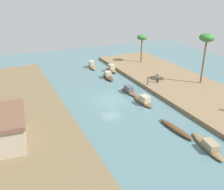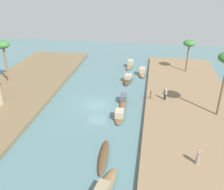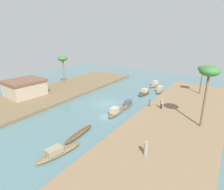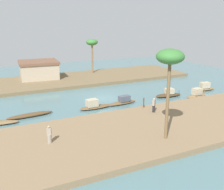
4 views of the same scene
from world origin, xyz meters
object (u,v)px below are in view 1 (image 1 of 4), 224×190
person_by_mooring (158,78)px  mooring_post (148,81)px  sampan_midstream (176,129)px  sampan_with_red_awning (108,76)px  sampan_open_hull (112,69)px  sampan_upstream_small (92,66)px  sampan_downstream_large (129,91)px  palm_tree_left_far (142,38)px  sampan_near_left_bank (208,145)px  palm_tree_left_near (207,39)px  sampan_with_tall_canopy (144,101)px

person_by_mooring → mooring_post: 1.94m
sampan_midstream → mooring_post: (12.55, -4.10, 0.90)m
sampan_with_red_awning → sampan_open_hull: sampan_open_hull is taller
sampan_midstream → sampan_upstream_small: sampan_upstream_small is taller
sampan_downstream_large → palm_tree_left_far: bearing=-41.8°
sampan_upstream_small → person_by_mooring: size_ratio=2.45×
sampan_near_left_bank → palm_tree_left_far: size_ratio=0.96×
sampan_open_hull → palm_tree_left_near: 17.64m
palm_tree_left_near → palm_tree_left_far: bearing=9.1°
sampan_upstream_small → mooring_post: bearing=-154.8°
sampan_upstream_small → palm_tree_left_near: size_ratio=0.51×
sampan_with_red_awning → palm_tree_left_near: (-9.57, -12.04, 7.09)m
sampan_with_red_awning → palm_tree_left_far: bearing=-55.5°
sampan_midstream → sampan_downstream_large: size_ratio=1.22×
sampan_upstream_small → sampan_with_tall_canopy: sampan_upstream_small is taller
sampan_midstream → sampan_with_red_awning: bearing=-5.2°
sampan_midstream → sampan_near_left_bank: (-4.08, -0.79, 0.12)m
sampan_upstream_small → palm_tree_left_near: bearing=-135.1°
palm_tree_left_near → sampan_midstream: bearing=128.1°
sampan_downstream_large → person_by_mooring: bearing=-85.3°
sampan_downstream_large → person_by_mooring: (0.95, -5.60, 0.93)m
sampan_open_hull → person_by_mooring: bearing=-162.6°
palm_tree_left_near → palm_tree_left_far: (14.71, 2.36, -2.18)m
sampan_with_tall_canopy → palm_tree_left_far: bearing=-31.1°
sampan_midstream → sampan_upstream_small: 26.18m
mooring_post → palm_tree_left_far: 13.81m
sampan_open_hull → sampan_near_left_bank: sampan_open_hull is taller
sampan_near_left_bank → person_by_mooring: bearing=-6.4°
palm_tree_left_far → sampan_with_tall_canopy: bearing=150.5°
sampan_upstream_small → mooring_post: 14.29m
sampan_midstream → sampan_with_tall_canopy: (7.66, -0.49, 0.21)m
sampan_with_tall_canopy → sampan_near_left_bank: (-11.74, -0.30, -0.08)m
mooring_post → palm_tree_left_far: (11.80, -5.82, 4.19)m
sampan_with_red_awning → mooring_post: size_ratio=3.37×
sampan_downstream_large → person_by_mooring: size_ratio=2.62×
person_by_mooring → palm_tree_left_near: size_ratio=0.21×
person_by_mooring → sampan_with_tall_canopy: bearing=94.0°
sampan_midstream → sampan_open_hull: 22.58m
sampan_downstream_large → palm_tree_left_far: 16.56m
palm_tree_left_far → sampan_with_red_awning: bearing=118.0°
mooring_post → palm_tree_left_near: palm_tree_left_near is taller
sampan_upstream_small → palm_tree_left_far: bearing=-92.4°
sampan_open_hull → sampan_with_tall_canopy: bearing=169.7°
sampan_midstream → palm_tree_left_far: size_ratio=0.95×
sampan_downstream_large → palm_tree_left_far: palm_tree_left_far is taller
sampan_midstream → palm_tree_left_near: (9.63, -12.28, 7.28)m
sampan_with_tall_canopy → palm_tree_left_near: size_ratio=0.53×
sampan_with_red_awning → sampan_downstream_large: bearing=-172.1°
sampan_open_hull → sampan_with_tall_canopy: 14.91m
sampan_downstream_large → sampan_open_hull: size_ratio=1.28×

